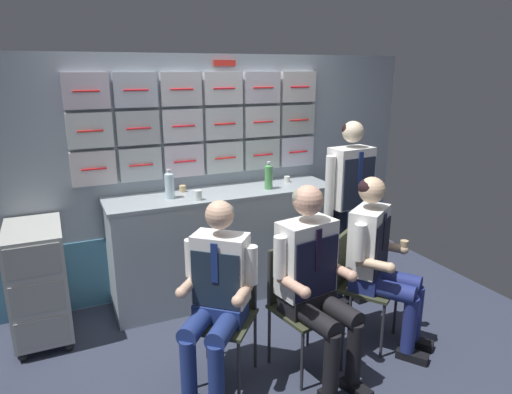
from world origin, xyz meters
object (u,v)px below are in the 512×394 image
service_trolley (39,280)px  coffee_cup_white (198,195)px  crew_member_center (314,274)px  crew_member_left (216,291)px  crew_member_right (379,255)px  sparkling_bottle_green (269,176)px  folding_chair_right (356,273)px  crew_member_standing (349,200)px  folding_chair_center (298,293)px  folding_chair_left (226,301)px

service_trolley → coffee_cup_white: (1.25, -0.08, 0.54)m
service_trolley → crew_member_center: crew_member_center is taller
crew_member_left → crew_member_right: crew_member_right is taller
sparkling_bottle_green → coffee_cup_white: size_ratio=3.04×
crew_member_right → sparkling_bottle_green: bearing=107.8°
crew_member_left → coffee_cup_white: bearing=78.1°
folding_chair_right → crew_member_standing: 0.70m
crew_member_center → sparkling_bottle_green: bearing=77.7°
folding_chair_center → crew_member_standing: crew_member_standing is taller
folding_chair_left → service_trolley: bearing=139.7°
folding_chair_left → crew_member_left: (-0.11, -0.12, 0.16)m
folding_chair_right → coffee_cup_white: (-0.95, 0.90, 0.50)m
folding_chair_right → crew_member_standing: (0.27, 0.50, 0.42)m
crew_member_center → folding_chair_right: (0.53, 0.25, -0.21)m
service_trolley → crew_member_right: size_ratio=0.70×
folding_chair_center → crew_member_right: crew_member_right is taller
crew_member_left → folding_chair_center: 0.62m
service_trolley → folding_chair_right: service_trolley is taller
service_trolley → coffee_cup_white: 1.37m
folding_chair_right → crew_member_standing: size_ratio=0.53×
crew_member_standing → coffee_cup_white: crew_member_standing is taller
folding_chair_left → folding_chair_right: 1.06m
folding_chair_center → service_trolley: bearing=146.9°
crew_member_center → crew_member_standing: 1.12m
folding_chair_center → folding_chair_right: size_ratio=1.00×
sparkling_bottle_green → crew_member_standing: bearing=-42.3°
folding_chair_left → coffee_cup_white: (0.11, 0.89, 0.50)m
service_trolley → coffee_cup_white: bearing=-3.6°
folding_chair_left → sparkling_bottle_green: bearing=51.1°
crew_member_right → crew_member_standing: (0.17, 0.63, 0.23)m
crew_member_right → coffee_cup_white: 1.49m
service_trolley → crew_member_right: crew_member_right is taller
folding_chair_center → crew_member_center: (0.03, -0.15, 0.21)m
crew_member_left → sparkling_bottle_green: (0.90, 1.10, 0.41)m
crew_member_standing → folding_chair_right: bearing=-118.2°
crew_member_center → crew_member_right: 0.64m
folding_chair_left → crew_member_right: 1.17m
folding_chair_center → sparkling_bottle_green: bearing=74.6°
crew_member_left → crew_member_center: 0.64m
folding_chair_right → sparkling_bottle_green: 1.17m
folding_chair_right → sparkling_bottle_green: bearing=105.2°
crew_member_center → sparkling_bottle_green: 1.31m
folding_chair_left → folding_chair_center: size_ratio=1.00×
folding_chair_right → service_trolley: bearing=156.1°
crew_member_left → folding_chair_center: (0.60, 0.03, -0.16)m
crew_member_center → service_trolley: bearing=143.7°
crew_member_left → coffee_cup_white: 1.09m
folding_chair_center → crew_member_left: bearing=-177.6°
crew_member_left → folding_chair_right: bearing=5.9°
sparkling_bottle_green → crew_member_left: bearing=-129.2°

